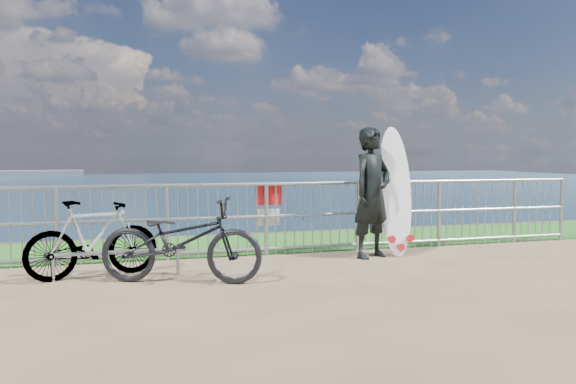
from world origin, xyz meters
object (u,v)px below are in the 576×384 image
object	(u,v)px
bicycle_near	(181,241)
bicycle_far	(93,239)
surfboard	(395,196)
surfer	(372,193)

from	to	relation	value
bicycle_near	bicycle_far	distance (m)	1.20
bicycle_near	bicycle_far	size ratio (longest dim) A/B	1.20
bicycle_far	surfboard	bearing A→B (deg)	-100.43
surfboard	bicycle_far	size ratio (longest dim) A/B	1.22
surfboard	bicycle_far	distance (m)	4.43
surfer	bicycle_far	distance (m)	4.00
bicycle_far	surfer	bearing A→B (deg)	-101.08
bicycle_near	bicycle_far	xyz separation A→B (m)	(-1.04, 0.60, -0.02)
surfer	bicycle_near	bearing A→B (deg)	173.10
surfboard	bicycle_far	xyz separation A→B (m)	(-4.39, -0.38, -0.43)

